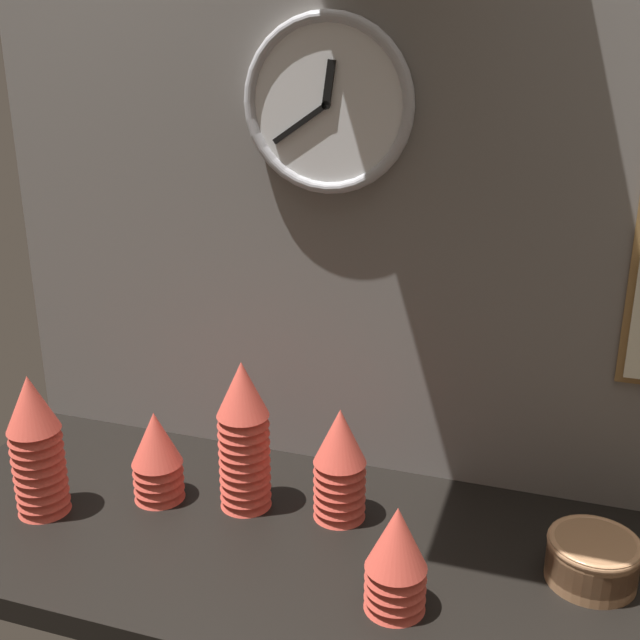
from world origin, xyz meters
TOP-DOWN VIEW (x-y plane):
  - ground_plane at (0.00, 0.00)m, footprint 1.60×0.56m
  - wall_tiled_back at (0.00, 0.27)m, footprint 1.60×0.03m
  - cup_stack_center_right at (0.05, -0.12)m, footprint 0.09×0.09m
  - cup_stack_far_left at (-0.58, -0.07)m, footprint 0.09×0.09m
  - cup_stack_center at (-0.09, 0.08)m, footprint 0.09×0.09m
  - cup_stack_center_left at (-0.26, 0.06)m, footprint 0.09×0.09m
  - cup_stack_left at (-0.41, 0.03)m, footprint 0.09×0.09m
  - bowl_stack_right at (0.31, 0.03)m, footprint 0.14×0.14m
  - wall_clock at (-0.17, 0.23)m, footprint 0.29×0.03m

SIDE VIEW (x-z plane):
  - ground_plane at x=0.00m, z-range -0.04..0.00m
  - bowl_stack_right at x=0.31m, z-range 0.00..0.07m
  - cup_stack_center_right at x=0.05m, z-range 0.00..0.17m
  - cup_stack_left at x=-0.41m, z-range 0.00..0.17m
  - cup_stack_center at x=-0.09m, z-range 0.00..0.20m
  - cup_stack_far_left at x=-0.58m, z-range 0.00..0.25m
  - cup_stack_center_left at x=-0.26m, z-range 0.00..0.27m
  - wall_tiled_back at x=0.00m, z-range 0.00..1.05m
  - wall_clock at x=-0.17m, z-range 0.52..0.81m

